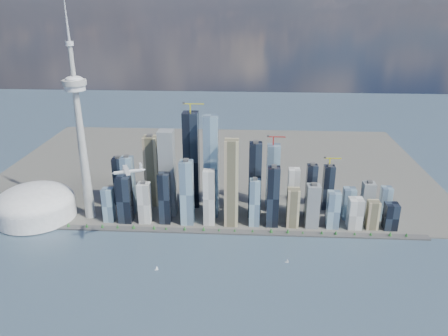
# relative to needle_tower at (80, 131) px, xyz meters

# --- Properties ---
(ground) EXTENTS (4000.00, 4000.00, 0.00)m
(ground) POSITION_rel_needle_tower_xyz_m (300.00, -310.00, -235.84)
(ground) COLOR #35505D
(ground) RESTS_ON ground
(seawall) EXTENTS (1100.00, 22.00, 4.00)m
(seawall) POSITION_rel_needle_tower_xyz_m (300.00, -60.00, -233.84)
(seawall) COLOR #383838
(seawall) RESTS_ON ground
(land) EXTENTS (1400.00, 900.00, 3.00)m
(land) POSITION_rel_needle_tower_xyz_m (300.00, 390.00, -234.34)
(land) COLOR #4C4C47
(land) RESTS_ON ground
(shoreline_trees) EXTENTS (960.53, 7.20, 8.80)m
(shoreline_trees) POSITION_rel_needle_tower_xyz_m (300.00, -60.00, -227.06)
(shoreline_trees) COLOR #3F2D1E
(shoreline_trees) RESTS_ON seawall
(skyscraper_cluster) EXTENTS (736.00, 142.00, 289.10)m
(skyscraper_cluster) POSITION_rel_needle_tower_xyz_m (359.61, 26.81, -145.46)
(skyscraper_cluster) COLOR black
(skyscraper_cluster) RESTS_ON land
(needle_tower) EXTENTS (56.00, 56.00, 550.50)m
(needle_tower) POSITION_rel_needle_tower_xyz_m (0.00, 0.00, 0.00)
(needle_tower) COLOR gray
(needle_tower) RESTS_ON land
(dome_stadium) EXTENTS (200.00, 200.00, 86.00)m
(dome_stadium) POSITION_rel_needle_tower_xyz_m (-140.00, -10.00, -196.40)
(dome_stadium) COLOR silver
(dome_stadium) RESTS_ON land
(airplane) EXTENTS (66.06, 59.22, 16.78)m
(airplane) POSITION_rel_needle_tower_xyz_m (166.45, -187.15, -26.77)
(airplane) COLOR silver
(airplane) RESTS_ON ground
(sailboat_west) EXTENTS (7.46, 4.40, 10.59)m
(sailboat_west) POSITION_rel_needle_tower_xyz_m (221.41, -226.77, -232.44)
(sailboat_west) COLOR white
(sailboat_west) RESTS_ON ground
(sailboat_east) EXTENTS (7.90, 3.26, 10.90)m
(sailboat_east) POSITION_rel_needle_tower_xyz_m (500.35, -183.05, -232.34)
(sailboat_east) COLOR white
(sailboat_east) RESTS_ON ground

